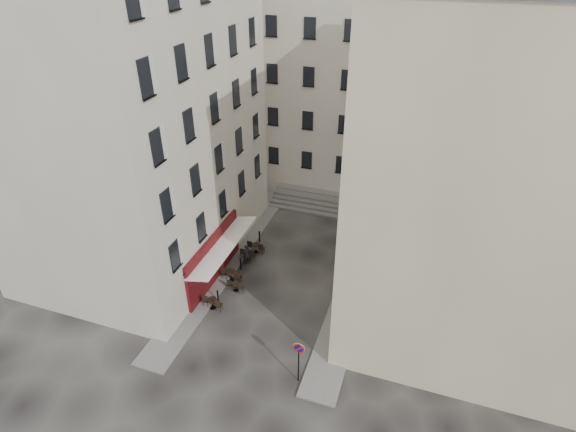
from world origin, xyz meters
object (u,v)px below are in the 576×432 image
at_px(bistro_table_b, 236,286).
at_px(no_parking_sign, 299,355).
at_px(pedestrian, 247,255).
at_px(bistro_table_a, 213,302).

bearing_deg(bistro_table_b, no_parking_sign, -42.20).
height_order(no_parking_sign, pedestrian, no_parking_sign).
relative_size(bistro_table_b, pedestrian, 0.75).
height_order(bistro_table_a, pedestrian, pedestrian).
distance_m(bistro_table_a, bistro_table_b, 2.06).
distance_m(bistro_table_b, pedestrian, 2.96).
xyz_separation_m(bistro_table_a, pedestrian, (0.21, 4.84, 0.31)).
bearing_deg(bistro_table_a, pedestrian, 87.49).
distance_m(no_parking_sign, bistro_table_a, 7.61).
relative_size(no_parking_sign, bistro_table_a, 2.09).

